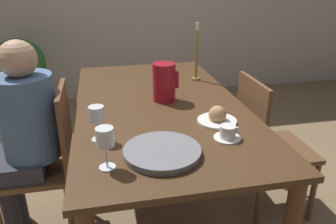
# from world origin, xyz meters

# --- Properties ---
(ground_plane) EXTENTS (20.00, 20.00, 0.00)m
(ground_plane) POSITION_xyz_m (0.00, 0.00, 0.00)
(ground_plane) COLOR #7F6647
(dining_table) EXTENTS (0.96, 1.75, 0.78)m
(dining_table) POSITION_xyz_m (0.00, 0.00, 0.67)
(dining_table) COLOR #472D19
(dining_table) RESTS_ON ground_plane
(chair_person_side) EXTENTS (0.42, 0.42, 0.92)m
(chair_person_side) POSITION_xyz_m (-0.66, -0.04, 0.49)
(chair_person_side) COLOR brown
(chair_person_side) RESTS_ON ground_plane
(chair_opposite) EXTENTS (0.42, 0.42, 0.92)m
(chair_opposite) POSITION_xyz_m (0.66, -0.12, 0.49)
(chair_opposite) COLOR brown
(chair_opposite) RESTS_ON ground_plane
(person_seated) EXTENTS (0.39, 0.41, 1.19)m
(person_seated) POSITION_xyz_m (-0.75, -0.06, 0.71)
(person_seated) COLOR #33333D
(person_seated) RESTS_ON ground_plane
(red_pitcher) EXTENTS (0.16, 0.13, 0.23)m
(red_pitcher) POSITION_xyz_m (0.04, 0.03, 0.89)
(red_pitcher) COLOR #A31423
(red_pitcher) RESTS_ON dining_table
(wine_glass_water) EXTENTS (0.07, 0.07, 0.17)m
(wine_glass_water) POSITION_xyz_m (-0.32, -0.65, 0.91)
(wine_glass_water) COLOR white
(wine_glass_water) RESTS_ON dining_table
(wine_glass_juice) EXTENTS (0.07, 0.07, 0.17)m
(wine_glass_juice) POSITION_xyz_m (-0.35, -0.40, 0.90)
(wine_glass_juice) COLOR white
(wine_glass_juice) RESTS_ON dining_table
(teacup_near_person) EXTENTS (0.13, 0.13, 0.07)m
(teacup_near_person) POSITION_xyz_m (0.23, -0.51, 0.81)
(teacup_near_person) COLOR white
(teacup_near_person) RESTS_ON dining_table
(serving_tray) EXTENTS (0.33, 0.33, 0.03)m
(serving_tray) POSITION_xyz_m (-0.09, -0.59, 0.79)
(serving_tray) COLOR gray
(serving_tray) RESTS_ON dining_table
(bread_plate) EXTENTS (0.20, 0.20, 0.09)m
(bread_plate) POSITION_xyz_m (0.24, -0.33, 0.81)
(bread_plate) COLOR white
(bread_plate) RESTS_ON dining_table
(candlestick_tall) EXTENTS (0.06, 0.06, 0.40)m
(candlestick_tall) POSITION_xyz_m (0.34, 0.39, 0.94)
(candlestick_tall) COLOR olive
(candlestick_tall) RESTS_ON dining_table
(potted_plant) EXTENTS (0.53, 0.53, 0.87)m
(potted_plant) POSITION_xyz_m (-1.16, 1.82, 0.58)
(potted_plant) COLOR beige
(potted_plant) RESTS_ON ground_plane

